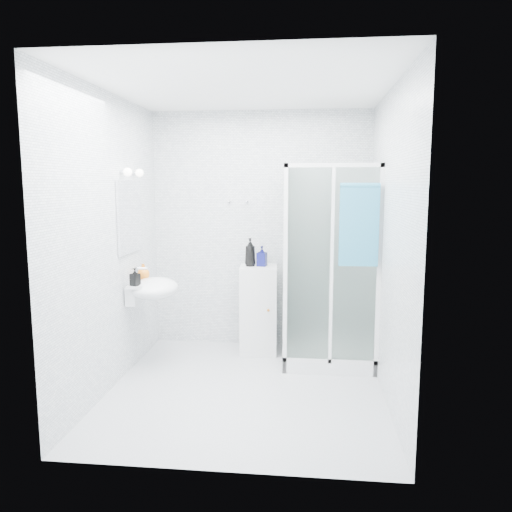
# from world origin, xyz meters

# --- Properties ---
(room) EXTENTS (2.40, 2.60, 2.60)m
(room) POSITION_xyz_m (0.00, 0.00, 1.30)
(room) COLOR white
(room) RESTS_ON ground
(shower_enclosure) EXTENTS (0.90, 0.95, 2.00)m
(shower_enclosure) POSITION_xyz_m (0.67, 0.77, 0.45)
(shower_enclosure) COLOR white
(shower_enclosure) RESTS_ON ground
(wall_basin) EXTENTS (0.46, 0.56, 0.35)m
(wall_basin) POSITION_xyz_m (-0.99, 0.45, 0.80)
(wall_basin) COLOR white
(wall_basin) RESTS_ON ground
(mirror) EXTENTS (0.02, 0.60, 0.70)m
(mirror) POSITION_xyz_m (-1.19, 0.45, 1.50)
(mirror) COLOR white
(mirror) RESTS_ON room
(vanity_lights) EXTENTS (0.10, 0.40, 0.08)m
(vanity_lights) POSITION_xyz_m (-1.14, 0.45, 1.92)
(vanity_lights) COLOR silver
(vanity_lights) RESTS_ON room
(wall_hooks) EXTENTS (0.23, 0.06, 0.03)m
(wall_hooks) POSITION_xyz_m (-0.25, 1.26, 1.62)
(wall_hooks) COLOR silver
(wall_hooks) RESTS_ON room
(storage_cabinet) EXTENTS (0.42, 0.43, 0.94)m
(storage_cabinet) POSITION_xyz_m (0.01, 1.00, 0.47)
(storage_cabinet) COLOR silver
(storage_cabinet) RESTS_ON ground
(hand_towel) EXTENTS (0.35, 0.05, 0.75)m
(hand_towel) POSITION_xyz_m (0.98, 0.37, 1.46)
(hand_towel) COLOR teal
(hand_towel) RESTS_ON shower_enclosure
(shampoo_bottle_a) EXTENTS (0.13, 0.13, 0.30)m
(shampoo_bottle_a) POSITION_xyz_m (-0.08, 1.01, 1.09)
(shampoo_bottle_a) COLOR black
(shampoo_bottle_a) RESTS_ON storage_cabinet
(shampoo_bottle_b) EXTENTS (0.11, 0.12, 0.22)m
(shampoo_bottle_b) POSITION_xyz_m (0.04, 1.03, 1.05)
(shampoo_bottle_b) COLOR #0D0F4F
(shampoo_bottle_b) RESTS_ON storage_cabinet
(soap_dispenser_orange) EXTENTS (0.15, 0.15, 0.16)m
(soap_dispenser_orange) POSITION_xyz_m (-1.11, 0.57, 0.94)
(soap_dispenser_orange) COLOR orange
(soap_dispenser_orange) RESTS_ON wall_basin
(soap_dispenser_black) EXTENTS (0.10, 0.10, 0.17)m
(soap_dispenser_black) POSITION_xyz_m (-1.09, 0.26, 0.95)
(soap_dispenser_black) COLOR black
(soap_dispenser_black) RESTS_ON wall_basin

